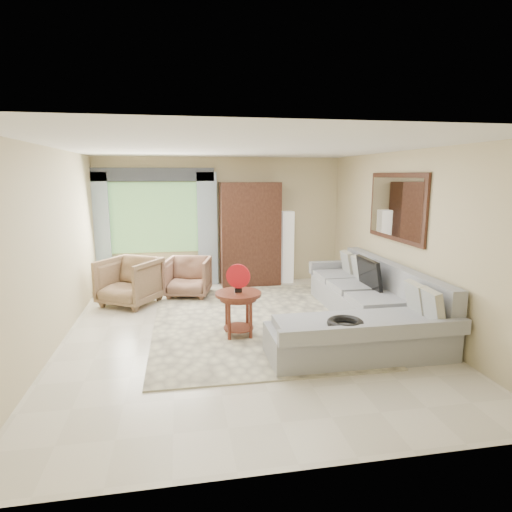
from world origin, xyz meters
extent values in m
plane|color=silver|center=(0.00, 0.00, 0.00)|extent=(6.00, 6.00, 0.00)
cube|color=beige|center=(0.21, 0.43, 0.01)|extent=(3.03, 4.02, 0.02)
cube|color=gray|center=(2.00, 0.50, 0.20)|extent=(0.90, 2.40, 0.40)
cube|color=gray|center=(1.30, -1.10, 0.20)|extent=(2.30, 0.80, 0.40)
cube|color=gray|center=(2.35, 0.10, 0.65)|extent=(0.20, 3.20, 0.50)
cube|color=gray|center=(2.00, 1.78, 0.51)|extent=(0.90, 0.16, 0.22)
cube|color=gray|center=(1.30, -1.55, 0.49)|extent=(2.30, 0.10, 0.18)
cube|color=black|center=(2.05, 0.31, 0.72)|extent=(0.14, 0.74, 0.48)
torus|color=black|center=(1.00, -1.35, 0.55)|extent=(0.43, 0.43, 0.09)
cylinder|color=#501E15|center=(-0.09, -0.15, 0.62)|extent=(0.64, 0.64, 0.04)
cylinder|color=#501E15|center=(-0.09, -0.15, 0.29)|extent=(0.42, 0.42, 0.58)
cylinder|color=red|center=(-0.09, -0.15, 0.87)|extent=(0.32, 0.16, 0.34)
imported|color=#846448|center=(-1.75, 1.70, 0.41)|extent=(1.23, 1.24, 0.83)
imported|color=brown|center=(-0.73, 2.06, 0.36)|extent=(0.94, 0.96, 0.73)
imported|color=#999999|center=(-2.27, 2.51, 0.29)|extent=(0.63, 0.59, 0.57)
cube|color=black|center=(0.55, 2.72, 1.05)|extent=(1.20, 0.55, 2.10)
cube|color=silver|center=(1.35, 2.78, 0.75)|extent=(0.24, 0.24, 1.50)
cube|color=#669E59|center=(-1.35, 2.97, 1.40)|extent=(1.80, 0.04, 1.40)
cube|color=#9EB7CC|center=(-2.40, 2.88, 1.15)|extent=(0.40, 0.08, 2.30)
cube|color=#9EB7CC|center=(-0.30, 2.88, 1.15)|extent=(0.40, 0.08, 2.30)
cube|color=#1E232D|center=(-1.35, 2.90, 2.25)|extent=(2.40, 0.12, 0.26)
cube|color=black|center=(2.47, 0.35, 1.75)|extent=(0.04, 1.70, 1.05)
cube|color=white|center=(2.45, 0.35, 1.75)|extent=(0.02, 1.54, 0.90)
camera|label=1|loc=(-0.86, -5.82, 2.24)|focal=30.00mm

